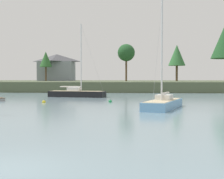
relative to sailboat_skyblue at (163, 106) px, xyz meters
The scene contains 10 objects.
ground_plane 22.83m from the sailboat_skyblue, 108.26° to the right, with size 400.00×400.00×0.00m, color gray.
far_shore_bank 63.82m from the sailboat_skyblue, 96.44° to the left, with size 175.13×59.58×2.15m, color #4C563D.
sailboat_skyblue is the anchor object (origin of this frame).
sailboat_black 22.27m from the sailboat_skyblue, 121.35° to the left, with size 9.22×4.16×11.96m.
mooring_buoy_green 9.99m from the sailboat_skyblue, 124.44° to the left, with size 0.42×0.42×0.47m.
mooring_buoy_yellow 15.18m from the sailboat_skyblue, 153.12° to the left, with size 0.42×0.42×0.47m.
shore_tree_far_left 65.71m from the sailboat_skyblue, 114.50° to the left, with size 3.50×3.50×8.25m.
shore_tree_inland_c 56.32m from the sailboat_skyblue, 94.63° to the left, with size 4.54×4.54×9.79m.
shore_tree_right 60.36m from the sailboat_skyblue, 81.11° to the left, with size 4.64×4.64×9.89m.
cottage_eastern 71.35m from the sailboat_skyblue, 111.05° to the left, with size 10.59×9.42×7.99m.
Camera 1 is at (4.11, -10.43, 2.94)m, focal length 53.11 mm.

